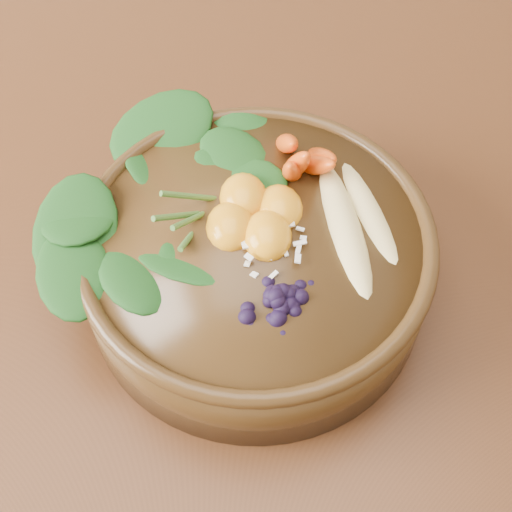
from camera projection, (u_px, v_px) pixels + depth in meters
ground at (142, 463)px, 1.28m from camera, size 4.00×4.00×0.00m
dining_table at (59, 254)px, 0.74m from camera, size 1.60×0.90×0.75m
stoneware_bowl at (256, 263)px, 0.57m from camera, size 0.31×0.31×0.07m
kale_heap at (190, 168)px, 0.55m from camera, size 0.20×0.18×0.04m
carrot_cluster at (304, 123)px, 0.56m from camera, size 0.06×0.06×0.08m
banana_halves at (359, 208)px, 0.54m from camera, size 0.07×0.16×0.03m
mandarin_cluster at (255, 205)px, 0.54m from camera, size 0.09×0.10×0.03m
blueberry_pile at (273, 284)px, 0.49m from camera, size 0.14×0.11×0.04m
coconut_flakes at (263, 253)px, 0.53m from camera, size 0.09×0.08×0.01m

